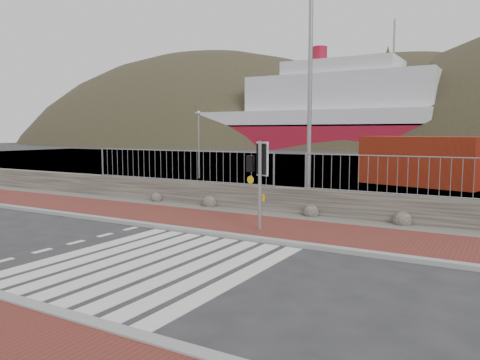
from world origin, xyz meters
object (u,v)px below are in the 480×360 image
Objects in this scene: traffic_signal_far at (259,166)px; streetlight at (314,74)px; ferry at (304,117)px; shipping_container at (423,161)px.

traffic_signal_far is 5.02m from streetlight.
ferry is 19.35× the size of traffic_signal_far.
ferry reaches higher than traffic_signal_far.
ferry is 8.01× the size of shipping_container.
streetlight is 11.55m from shipping_container.
traffic_signal_far is 0.41× the size of shipping_container.
ferry is at bearing -62.97° from traffic_signal_far.
ferry is at bearing 135.03° from shipping_container.
ferry reaches higher than shipping_container.
ferry is 64.87m from streetlight.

